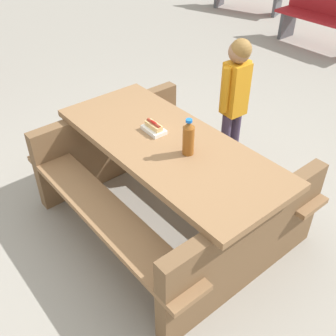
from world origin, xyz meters
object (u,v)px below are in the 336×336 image
at_px(hotdog_tray, 154,128).
at_px(park_bench_near, 326,17).
at_px(picnic_table, 168,177).
at_px(child_in_coat, 235,89).
at_px(soda_bottle, 188,138).

relative_size(hotdog_tray, park_bench_near, 0.12).
xyz_separation_m(picnic_table, child_in_coat, (0.21, -0.93, 0.33)).
bearing_deg(child_in_coat, park_bench_near, -70.98).
relative_size(hotdog_tray, child_in_coat, 0.15).
bearing_deg(child_in_coat, soda_bottle, 113.50).
bearing_deg(soda_bottle, hotdog_tray, 0.25).
xyz_separation_m(child_in_coat, park_bench_near, (1.17, -3.40, -0.32)).
height_order(child_in_coat, park_bench_near, child_in_coat).
height_order(hotdog_tray, park_bench_near, park_bench_near).
distance_m(soda_bottle, park_bench_near, 4.62).
bearing_deg(picnic_table, soda_bottle, -175.49).
height_order(picnic_table, child_in_coat, child_in_coat).
height_order(soda_bottle, hotdog_tray, soda_bottle).
height_order(picnic_table, hotdog_tray, hotdog_tray).
relative_size(soda_bottle, park_bench_near, 0.17).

